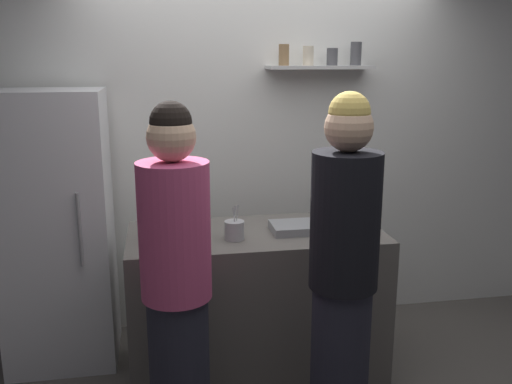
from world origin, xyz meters
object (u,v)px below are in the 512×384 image
(person_pink_top, at_px, (177,286))
(utensil_holder, at_px, (234,230))
(refrigerator, at_px, (57,230))
(baking_pan, at_px, (299,227))
(wine_bottle_pale_glass, at_px, (190,210))
(water_bottle_plastic, at_px, (162,219))
(person_blonde, at_px, (343,275))
(wine_bottle_green_glass, at_px, (196,216))
(wine_bottle_dark_glass, at_px, (156,222))

(person_pink_top, bearing_deg, utensil_holder, -178.91)
(refrigerator, relative_size, baking_pan, 5.21)
(wine_bottle_pale_glass, relative_size, water_bottle_plastic, 1.42)
(person_pink_top, bearing_deg, refrigerator, -110.95)
(utensil_holder, height_order, person_blonde, person_blonde)
(utensil_holder, distance_m, wine_bottle_green_glass, 0.25)
(refrigerator, distance_m, water_bottle_plastic, 0.74)
(refrigerator, distance_m, person_pink_top, 1.25)
(wine_bottle_dark_glass, bearing_deg, person_pink_top, -81.37)
(wine_bottle_green_glass, height_order, person_blonde, person_blonde)
(utensil_holder, xyz_separation_m, person_pink_top, (-0.36, -0.55, -0.09))
(person_pink_top, bearing_deg, wine_bottle_pale_glass, -153.93)
(refrigerator, bearing_deg, wine_bottle_dark_glass, -34.23)
(utensil_holder, xyz_separation_m, water_bottle_plastic, (-0.41, 0.17, 0.04))
(wine_bottle_pale_glass, distance_m, water_bottle_plastic, 0.21)
(baking_pan, bearing_deg, utensil_holder, -168.49)
(utensil_holder, relative_size, person_pink_top, 0.12)
(wine_bottle_green_glass, height_order, person_pink_top, person_pink_top)
(refrigerator, relative_size, utensil_holder, 8.37)
(water_bottle_plastic, relative_size, person_pink_top, 0.12)
(person_blonde, relative_size, person_pink_top, 1.02)
(wine_bottle_dark_glass, height_order, wine_bottle_pale_glass, wine_bottle_dark_glass)
(baking_pan, relative_size, water_bottle_plastic, 1.63)
(baking_pan, bearing_deg, person_pink_top, -140.53)
(baking_pan, height_order, person_blonde, person_blonde)
(baking_pan, distance_m, wine_bottle_pale_glass, 0.69)
(refrigerator, height_order, utensil_holder, refrigerator)
(refrigerator, distance_m, wine_bottle_pale_glass, 0.87)
(refrigerator, relative_size, wine_bottle_pale_glass, 5.99)
(wine_bottle_green_glass, distance_m, person_blonde, 1.00)
(refrigerator, relative_size, wine_bottle_dark_glass, 5.87)
(wine_bottle_dark_glass, xyz_separation_m, person_pink_top, (0.09, -0.60, -0.15))
(wine_bottle_dark_glass, relative_size, water_bottle_plastic, 1.45)
(wine_bottle_pale_glass, bearing_deg, person_blonde, -52.10)
(wine_bottle_pale_glass, height_order, water_bottle_plastic, wine_bottle_pale_glass)
(wine_bottle_green_glass, relative_size, person_pink_top, 0.18)
(refrigerator, xyz_separation_m, utensil_holder, (1.08, -0.48, 0.09))
(baking_pan, distance_m, person_blonde, 0.70)
(person_pink_top, bearing_deg, person_blonde, 119.96)
(baking_pan, height_order, water_bottle_plastic, water_bottle_plastic)
(baking_pan, relative_size, utensil_holder, 1.61)
(wine_bottle_dark_glass, height_order, person_blonde, person_blonde)
(baking_pan, distance_m, utensil_holder, 0.42)
(refrigerator, relative_size, wine_bottle_green_glass, 5.66)
(refrigerator, xyz_separation_m, baking_pan, (1.49, -0.40, 0.06))
(person_blonde, bearing_deg, baking_pan, -177.95)
(wine_bottle_dark_glass, relative_size, person_blonde, 0.17)
(utensil_holder, xyz_separation_m, wine_bottle_dark_glass, (-0.45, 0.05, 0.06))
(refrigerator, xyz_separation_m, person_blonde, (1.53, -1.09, 0.02))
(baking_pan, bearing_deg, wine_bottle_pale_glass, 162.77)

